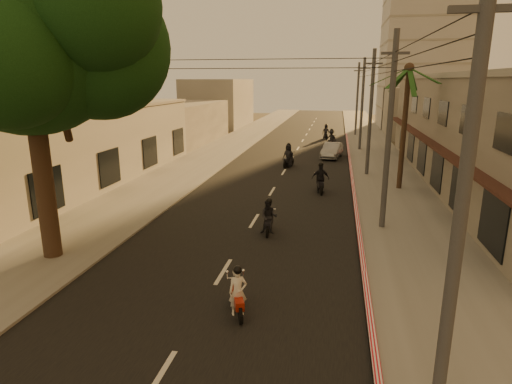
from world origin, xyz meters
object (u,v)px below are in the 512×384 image
scooter_far_a (288,156)px  scooter_far_b (331,138)px  broadleaf_tree (37,33)px  scooter_mid_a (269,218)px  scooter_far_c (326,132)px  palm_tree (409,75)px  scooter_red (238,293)px  parked_car (332,150)px  scooter_mid_b (320,179)px

scooter_far_a → scooter_far_b: scooter_far_a is taller
broadleaf_tree → scooter_mid_a: bearing=29.0°
broadleaf_tree → scooter_far_c: bearing=76.4°
palm_tree → scooter_mid_a: (-6.99, -9.63, -6.38)m
palm_tree → scooter_mid_a: 13.50m
scooter_red → parked_car: size_ratio=0.37×
scooter_far_b → parked_car: size_ratio=0.44×
scooter_far_a → scooter_far_c: (2.46, 17.96, -0.09)m
scooter_mid_b → broadleaf_tree: bearing=-138.6°
broadleaf_tree → scooter_far_b: size_ratio=6.36×
palm_tree → scooter_far_b: size_ratio=4.31×
broadleaf_tree → scooter_mid_a: broadleaf_tree is taller
parked_car → palm_tree: bearing=-59.5°
scooter_far_a → scooter_far_c: 18.13m
palm_tree → scooter_mid_a: palm_tree is taller
scooter_mid_b → scooter_far_c: bearing=80.7°
scooter_far_a → parked_car: size_ratio=0.46×
scooter_far_a → scooter_mid_a: bearing=-70.5°
broadleaf_tree → scooter_red: bearing=-20.5°
scooter_far_b → parked_car: 7.06m
scooter_red → scooter_far_c: scooter_far_c is taller
broadleaf_tree → scooter_far_b: broadleaf_tree is taller
broadleaf_tree → scooter_far_c: 39.71m
scooter_far_b → broadleaf_tree: bearing=-87.1°
palm_tree → scooter_far_c: bearing=102.7°
scooter_mid_b → scooter_far_a: scooter_far_a is taller
scooter_far_a → scooter_far_b: size_ratio=1.05×
broadleaf_tree → parked_car: size_ratio=2.81×
scooter_mid_b → scooter_far_c: size_ratio=1.09×
broadleaf_tree → scooter_far_a: broadleaf_tree is taller
palm_tree → scooter_far_a: palm_tree is taller
palm_tree → scooter_far_a: size_ratio=4.12×
parked_car → scooter_far_c: bearing=102.7°
broadleaf_tree → parked_car: 28.02m
palm_tree → parked_car: size_ratio=1.90×
scooter_mid_b → scooter_far_a: size_ratio=1.00×
scooter_far_b → scooter_red: bearing=-73.3°
scooter_mid_a → scooter_far_a: scooter_far_a is taller
broadleaf_tree → scooter_far_b: 34.35m
palm_tree → scooter_mid_a: bearing=-126.0°
scooter_far_c → broadleaf_tree: bearing=-111.0°
broadleaf_tree → parked_car: bearing=67.9°
palm_tree → scooter_far_a: (-7.88, 6.05, -6.25)m
scooter_red → scooter_far_c: size_ratio=0.87×
scooter_mid_b → parked_car: scooter_mid_b is taller
scooter_red → parked_car: bearing=64.0°
palm_tree → parked_car: 13.59m
palm_tree → scooter_mid_a: size_ratio=4.70×
scooter_mid_a → scooter_mid_b: bearing=73.6°
scooter_far_b → parked_car: scooter_far_b is taller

